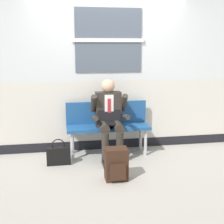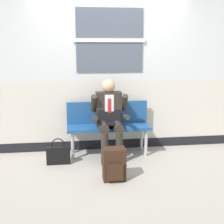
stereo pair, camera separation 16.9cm
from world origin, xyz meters
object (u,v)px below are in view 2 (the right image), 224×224
bench_with_person (108,123)px  handbag (58,155)px  person_seated (110,117)px  backpack (114,164)px

bench_with_person → handbag: size_ratio=3.31×
person_seated → backpack: size_ratio=2.84×
backpack → handbag: backpack is taller
bench_with_person → backpack: size_ratio=3.06×
bench_with_person → person_seated: size_ratio=1.08×
bench_with_person → handbag: 0.96m
backpack → handbag: size_ratio=1.08×
bench_with_person → backpack: 1.09m
bench_with_person → person_seated: bearing=-90.0°
backpack → person_seated: bearing=86.7°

